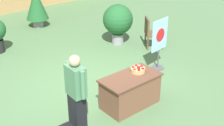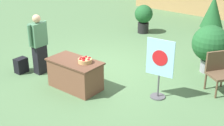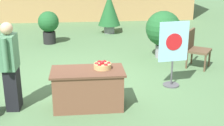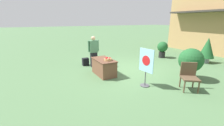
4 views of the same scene
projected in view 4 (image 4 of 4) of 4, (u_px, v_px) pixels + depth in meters
The scene contains 10 objects.
ground_plane at pixel (127, 70), 7.73m from camera, with size 120.00×120.00×0.00m, color #4C7047.
display_table at pixel (104, 67), 6.92m from camera, with size 1.37×0.74×0.74m.
apple_basket at pixel (108, 59), 6.59m from camera, with size 0.33×0.33×0.16m.
person_visitor at pixel (94, 51), 8.01m from camera, with size 0.28×0.61×1.66m.
backpack at pixel (86, 62), 8.41m from camera, with size 0.24×0.34×0.42m.
poster_board at pixel (146, 66), 5.59m from camera, with size 0.67×0.36×1.46m.
patio_chair at pixel (189, 75), 5.40m from camera, with size 0.77×0.77×0.99m.
potted_plant_near_right at pixel (207, 48), 8.80m from camera, with size 0.84×0.84×1.50m.
potted_plant_far_left at pixel (191, 61), 6.28m from camera, with size 0.99×0.99×1.34m.
potted_plant_near_left at pixel (162, 48), 10.06m from camera, with size 0.69×0.69×1.09m.
Camera 4 is at (6.11, -4.13, 2.45)m, focal length 24.00 mm.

